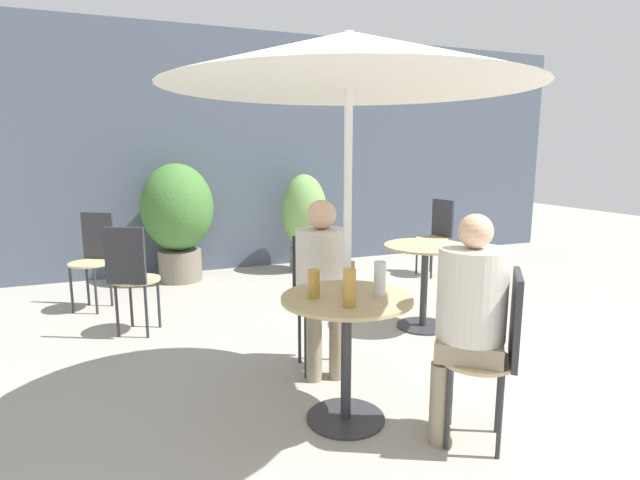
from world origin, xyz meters
TOP-DOWN VIEW (x-y plane):
  - ground_plane at (0.00, 0.00)m, footprint 20.00×20.00m
  - storefront_wall at (0.00, 4.18)m, footprint 10.00×0.06m
  - cafe_table_near at (-0.22, 0.19)m, footprint 0.73×0.73m
  - cafe_table_far at (1.04, 1.33)m, footprint 0.70×0.70m
  - bistro_chair_0 at (0.39, -0.32)m, footprint 0.44×0.44m
  - bistro_chair_1 at (-0.09, 0.96)m, footprint 0.38×0.40m
  - bistro_chair_2 at (2.26, 2.90)m, footprint 0.41×0.39m
  - bistro_chair_3 at (-1.31, 2.02)m, footprint 0.42×0.43m
  - bistro_chair_4 at (-1.62, 3.01)m, footprint 0.43×0.44m
  - seated_person_0 at (0.27, -0.22)m, footprint 0.44×0.44m
  - seated_person_1 at (-0.12, 0.82)m, footprint 0.35×0.38m
  - beer_glass_0 at (-0.13, 0.35)m, footprint 0.06×0.06m
  - beer_glass_1 at (-0.40, 0.23)m, footprint 0.07×0.07m
  - beer_glass_2 at (-0.29, 0.01)m, footprint 0.07×0.07m
  - beer_glass_3 at (-0.05, 0.13)m, footprint 0.07×0.07m
  - potted_plant_0 at (-0.75, 3.75)m, footprint 0.82×0.82m
  - potted_plant_1 at (0.79, 3.67)m, footprint 0.57×0.57m
  - umbrella at (-0.22, 0.19)m, footprint 1.91×1.91m

SIDE VIEW (x-z plane):
  - ground_plane at x=0.00m, z-range 0.00..0.00m
  - cafe_table_far at x=1.04m, z-range 0.16..0.89m
  - cafe_table_near at x=-0.22m, z-range 0.17..0.90m
  - bistro_chair_0 at x=0.39m, z-range 0.09..1.02m
  - bistro_chair_1 at x=-0.09m, z-range 0.09..1.02m
  - bistro_chair_2 at x=2.26m, z-range 0.09..1.02m
  - bistro_chair_3 at x=-1.31m, z-range 0.09..1.02m
  - bistro_chair_4 at x=-1.62m, z-range 0.09..1.02m
  - potted_plant_1 at x=0.79m, z-range 0.07..1.31m
  - seated_person_1 at x=-0.12m, z-range 0.11..1.32m
  - seated_person_0 at x=0.27m, z-range 0.11..1.33m
  - potted_plant_0 at x=-0.75m, z-range 0.10..1.48m
  - beer_glass_1 at x=-0.40m, z-range 0.73..0.89m
  - beer_glass_0 at x=-0.13m, z-range 0.73..0.89m
  - beer_glass_3 at x=-0.05m, z-range 0.73..0.92m
  - beer_glass_2 at x=-0.29m, z-range 0.73..0.93m
  - storefront_wall at x=0.00m, z-range 0.00..3.00m
  - umbrella at x=-0.22m, z-range 0.91..3.02m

